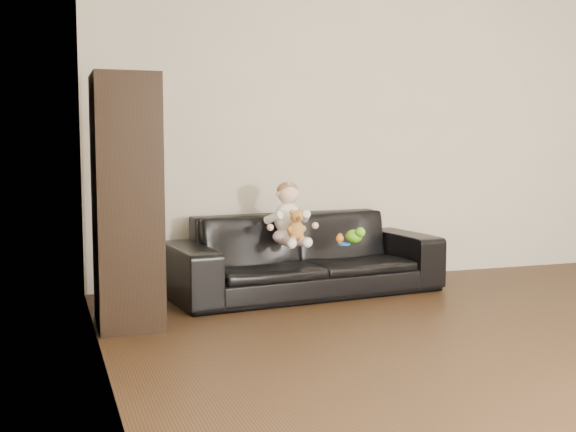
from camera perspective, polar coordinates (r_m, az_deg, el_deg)
name	(u,v)px	position (r m, az deg, el deg)	size (l,w,h in m)	color
wall_back	(378,128)	(6.37, 7.13, 6.88)	(5.00, 5.00, 0.00)	beige
wall_left	(115,111)	(2.99, -13.50, 8.09)	(5.50, 5.50, 0.00)	beige
sofa	(304,254)	(5.63, 1.31, -3.06)	(2.11, 0.82, 0.61)	black
cabinet	(127,202)	(4.70, -12.64, 1.11)	(0.40, 0.55, 1.60)	black
shelf_item	(128,145)	(4.69, -12.49, 5.52)	(0.18, 0.25, 0.28)	silver
baby	(289,217)	(5.43, 0.05, -0.12)	(0.33, 0.41, 0.48)	silver
teddy_bear	(296,225)	(5.30, 0.66, -0.74)	(0.14, 0.14, 0.23)	#AE7331
toy_green	(354,236)	(5.58, 5.23, -1.62)	(0.13, 0.15, 0.11)	#61CA17
toy_rattle	(340,239)	(5.59, 4.13, -1.80)	(0.06, 0.06, 0.06)	orange
toy_blue_disc	(344,244)	(5.48, 4.46, -2.22)	(0.09, 0.09, 0.01)	blue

